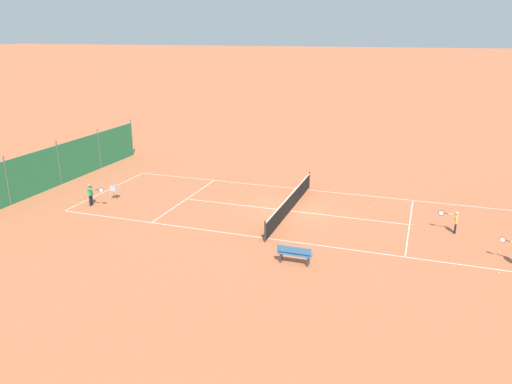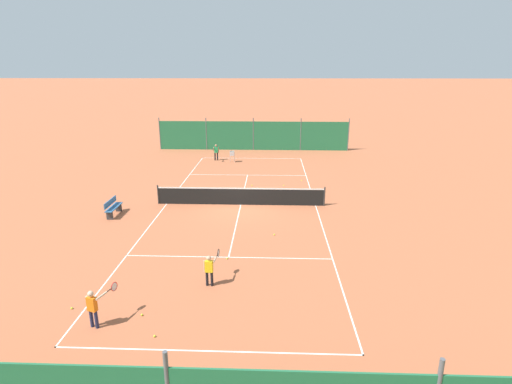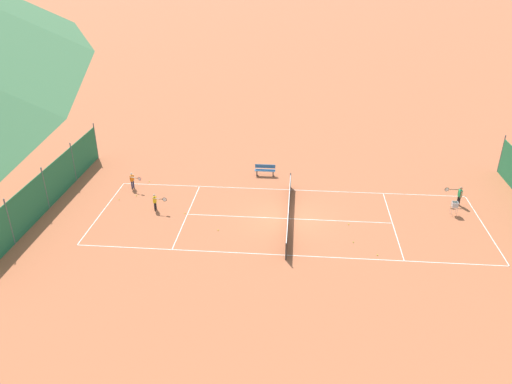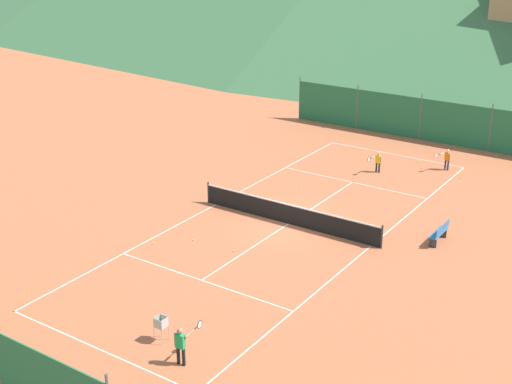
% 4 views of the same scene
% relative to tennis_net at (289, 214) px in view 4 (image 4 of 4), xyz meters
% --- Properties ---
extents(ground_plane, '(600.00, 600.00, 0.00)m').
position_rel_tennis_net_xyz_m(ground_plane, '(0.00, 0.00, -0.50)').
color(ground_plane, '#B7603D').
extents(court_line_markings, '(8.25, 23.85, 0.01)m').
position_rel_tennis_net_xyz_m(court_line_markings, '(0.00, 0.00, -0.50)').
color(court_line_markings, white).
rests_on(court_line_markings, ground).
extents(tennis_net, '(9.18, 0.08, 1.06)m').
position_rel_tennis_net_xyz_m(tennis_net, '(0.00, 0.00, 0.00)').
color(tennis_net, '#2D2D2D').
rests_on(tennis_net, ground).
extents(windscreen_fence_far, '(17.28, 0.08, 2.90)m').
position_rel_tennis_net_xyz_m(windscreen_fence_far, '(-0.00, 15.50, 0.81)').
color(windscreen_fence_far, '#236B42').
rests_on(windscreen_fence_far, ground).
extents(player_near_baseline, '(0.65, 0.92, 1.18)m').
position_rel_tennis_net_xyz_m(player_near_baseline, '(3.38, 10.96, 0.19)').
color(player_near_baseline, '#23284C').
rests_on(player_near_baseline, ground).
extents(player_far_service, '(0.45, 0.94, 1.12)m').
position_rel_tennis_net_xyz_m(player_far_service, '(0.41, 8.52, 0.16)').
color(player_far_service, black).
rests_on(player_far_service, ground).
extents(player_far_baseline, '(0.44, 1.09, 1.31)m').
position_rel_tennis_net_xyz_m(player_far_baseline, '(2.83, -11.02, 0.26)').
color(player_far_baseline, black).
rests_on(player_far_baseline, ground).
extents(tennis_ball_service_box, '(0.07, 0.07, 0.07)m').
position_rel_tennis_net_xyz_m(tennis_ball_service_box, '(2.22, 10.40, -0.47)').
color(tennis_ball_service_box, '#CCE033').
rests_on(tennis_ball_service_box, ground).
extents(tennis_ball_near_corner, '(0.07, 0.07, 0.07)m').
position_rel_tennis_net_xyz_m(tennis_ball_near_corner, '(-2.47, -3.81, -0.47)').
color(tennis_ball_near_corner, '#CCE033').
rests_on(tennis_ball_near_corner, ground).
extents(tennis_ball_alley_left, '(0.07, 0.07, 0.07)m').
position_rel_tennis_net_xyz_m(tennis_ball_alley_left, '(0.04, 6.56, -0.47)').
color(tennis_ball_alley_left, '#CCE033').
rests_on(tennis_ball_alley_left, ground).
extents(tennis_ball_by_net_right, '(0.07, 0.07, 0.07)m').
position_rel_tennis_net_xyz_m(tennis_ball_by_net_right, '(-1.82, 4.14, -0.47)').
color(tennis_ball_by_net_right, '#CCE033').
rests_on(tennis_ball_by_net_right, ground).
extents(tennis_ball_mid_court, '(0.07, 0.07, 0.07)m').
position_rel_tennis_net_xyz_m(tennis_ball_mid_court, '(1.55, 11.38, -0.47)').
color(tennis_ball_mid_court, '#CCE033').
rests_on(tennis_ball_mid_court, ground).
extents(tennis_ball_by_net_left, '(0.07, 0.07, 0.07)m').
position_rel_tennis_net_xyz_m(tennis_ball_by_net_left, '(-3.70, -5.02, -0.47)').
color(tennis_ball_by_net_left, '#CCE033').
rests_on(tennis_ball_by_net_left, ground).
extents(tennis_ball_alley_right, '(0.07, 0.07, 0.07)m').
position_rel_tennis_net_xyz_m(tennis_ball_alley_right, '(-0.44, -3.69, -0.47)').
color(tennis_ball_alley_right, '#CCE033').
rests_on(tennis_ball_alley_right, ground).
extents(tennis_ball_far_corner, '(0.07, 0.07, 0.07)m').
position_rel_tennis_net_xyz_m(tennis_ball_far_corner, '(4.51, 10.14, -0.47)').
color(tennis_ball_far_corner, '#CCE033').
rests_on(tennis_ball_far_corner, ground).
extents(ball_hopper, '(0.36, 0.36, 0.89)m').
position_rel_tennis_net_xyz_m(ball_hopper, '(1.45, -10.40, 0.16)').
color(ball_hopper, '#B7B7BC').
rests_on(ball_hopper, ground).
extents(courtside_bench, '(0.36, 1.50, 0.84)m').
position_rel_tennis_net_xyz_m(courtside_bench, '(6.34, 1.91, -0.05)').
color(courtside_bench, '#336699').
rests_on(courtside_bench, ground).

